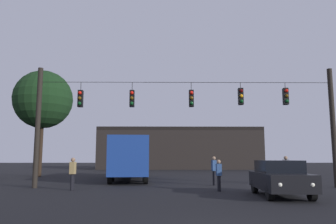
{
  "coord_description": "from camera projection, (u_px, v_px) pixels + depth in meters",
  "views": [
    {
      "loc": [
        -1.21,
        -6.97,
        1.62
      ],
      "look_at": [
        -1.02,
        11.44,
        4.16
      ],
      "focal_mm": 35.72,
      "sensor_mm": 36.0,
      "label": 1
    }
  ],
  "objects": [
    {
      "name": "ground_plane",
      "position": [
        177.0,
        176.0,
        30.96
      ],
      "size": [
        168.0,
        168.0,
        0.0
      ],
      "primitive_type": "plane",
      "color": "black",
      "rests_on": "ground"
    },
    {
      "name": "overhead_signal_span",
      "position": [
        186.0,
        117.0,
        18.75
      ],
      "size": [
        16.85,
        0.44,
        6.71
      ],
      "color": "black",
      "rests_on": "ground"
    },
    {
      "name": "city_bus",
      "position": [
        129.0,
        155.0,
        25.21
      ],
      "size": [
        3.46,
        11.18,
        3.0
      ],
      "color": "navy",
      "rests_on": "ground"
    },
    {
      "name": "car_near_right",
      "position": [
        280.0,
        178.0,
        14.19
      ],
      "size": [
        2.08,
        4.43,
        1.52
      ],
      "color": "black",
      "rests_on": "ground"
    },
    {
      "name": "pedestrian_crossing_left",
      "position": [
        214.0,
        169.0,
        20.08
      ],
      "size": [
        0.28,
        0.39,
        1.72
      ],
      "color": "black",
      "rests_on": "ground"
    },
    {
      "name": "pedestrian_crossing_center",
      "position": [
        286.0,
        168.0,
        21.01
      ],
      "size": [
        0.35,
        0.42,
        1.74
      ],
      "color": "black",
      "rests_on": "ground"
    },
    {
      "name": "pedestrian_crossing_right",
      "position": [
        219.0,
        174.0,
        16.44
      ],
      "size": [
        0.24,
        0.36,
        1.54
      ],
      "color": "black",
      "rests_on": "ground"
    },
    {
      "name": "pedestrian_near_bus",
      "position": [
        73.0,
        172.0,
        16.97
      ],
      "size": [
        0.27,
        0.38,
        1.64
      ],
      "color": "black",
      "rests_on": "ground"
    },
    {
      "name": "corner_building",
      "position": [
        179.0,
        149.0,
        51.62
      ],
      "size": [
        23.54,
        10.58,
        5.99
      ],
      "color": "black",
      "rests_on": "ground"
    },
    {
      "name": "tree_left_silhouette",
      "position": [
        43.0,
        100.0,
        29.99
      ],
      "size": [
        5.19,
        5.19,
        9.44
      ],
      "color": "#2D2116",
      "rests_on": "ground"
    }
  ]
}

